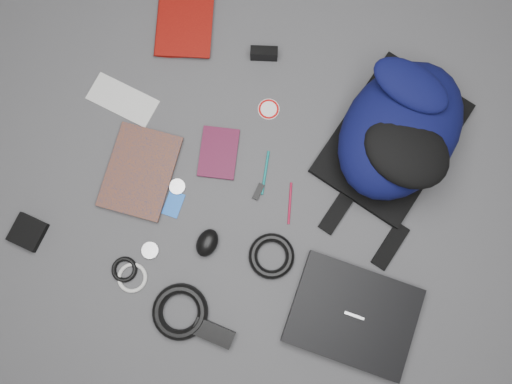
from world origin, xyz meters
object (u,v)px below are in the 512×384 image
(compact_camera, at_px, (264,53))
(comic_book, at_px, (109,163))
(backpack, at_px, (401,130))
(laptop, at_px, (353,315))
(power_brick, at_px, (214,333))
(mouse, at_px, (207,243))
(dvd_case, at_px, (219,153))
(pouch, at_px, (28,232))
(textbook_red, at_px, (157,21))

(compact_camera, bearing_deg, comic_book, -141.25)
(backpack, relative_size, laptop, 1.42)
(compact_camera, xyz_separation_m, power_brick, (0.14, -0.87, -0.01))
(backpack, xyz_separation_m, mouse, (-0.44, -0.50, -0.08))
(dvd_case, bearing_deg, compact_camera, 72.86)
(comic_book, height_order, compact_camera, compact_camera)
(dvd_case, relative_size, pouch, 1.73)
(dvd_case, xyz_separation_m, compact_camera, (0.03, 0.35, 0.02))
(comic_book, bearing_deg, textbook_red, 89.54)
(backpack, height_order, textbook_red, backpack)
(laptop, xyz_separation_m, textbook_red, (-0.89, 0.69, -0.00))
(backpack, height_order, pouch, backpack)
(textbook_red, xyz_separation_m, compact_camera, (0.37, 0.00, 0.01))
(laptop, height_order, compact_camera, compact_camera)
(mouse, bearing_deg, textbook_red, 128.20)
(dvd_case, xyz_separation_m, power_brick, (0.17, -0.52, 0.01))
(backpack, distance_m, mouse, 0.67)
(comic_book, height_order, power_brick, power_brick)
(laptop, relative_size, dvd_case, 2.21)
(backpack, bearing_deg, laptop, -70.38)
(laptop, height_order, power_brick, laptop)
(laptop, relative_size, mouse, 4.11)
(laptop, distance_m, textbook_red, 1.12)
(dvd_case, relative_size, compact_camera, 1.87)
(laptop, relative_size, pouch, 3.84)
(comic_book, relative_size, power_brick, 2.28)
(laptop, height_order, mouse, mouse)
(pouch, bearing_deg, compact_camera, 57.46)
(compact_camera, relative_size, power_brick, 0.71)
(backpack, bearing_deg, mouse, -116.17)
(compact_camera, bearing_deg, pouch, -139.31)
(backpack, xyz_separation_m, laptop, (0.04, -0.56, -0.09))
(backpack, relative_size, dvd_case, 3.15)
(comic_book, height_order, mouse, mouse)
(comic_book, xyz_separation_m, mouse, (0.38, -0.13, 0.01))
(power_brick, bearing_deg, mouse, 117.51)
(power_brick, bearing_deg, backpack, 69.67)
(dvd_case, xyz_separation_m, pouch, (-0.47, -0.43, 0.01))
(comic_book, height_order, pouch, pouch)
(power_brick, height_order, pouch, power_brick)
(textbook_red, bearing_deg, backpack, -24.72)
(laptop, bearing_deg, mouse, 173.20)
(compact_camera, height_order, power_brick, compact_camera)
(mouse, xyz_separation_m, power_brick, (0.11, -0.24, -0.01))
(pouch, bearing_deg, laptop, 4.98)
(dvd_case, relative_size, mouse, 1.85)
(backpack, relative_size, mouse, 5.84)
(mouse, relative_size, power_brick, 0.72)
(backpack, height_order, power_brick, backpack)
(laptop, bearing_deg, compact_camera, 127.03)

